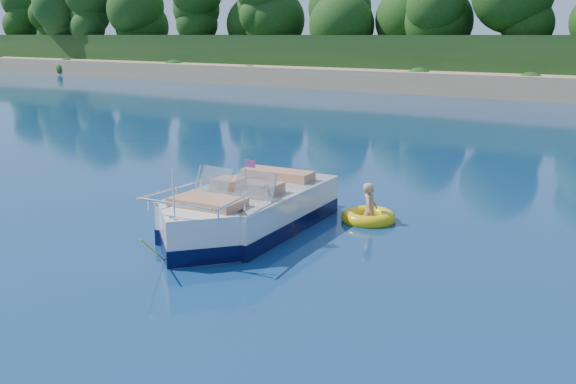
% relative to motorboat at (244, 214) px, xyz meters
% --- Properties ---
extents(ground, '(160.00, 160.00, 0.00)m').
position_rel_motorboat_xyz_m(ground, '(2.41, -2.66, -0.39)').
color(ground, '#0A234B').
rests_on(ground, ground).
extents(motorboat, '(2.55, 5.97, 1.99)m').
position_rel_motorboat_xyz_m(motorboat, '(0.00, 0.00, 0.00)').
color(motorboat, white).
rests_on(motorboat, ground).
extents(tow_tube, '(1.32, 1.32, 0.32)m').
position_rel_motorboat_xyz_m(tow_tube, '(1.77, 2.22, -0.30)').
color(tow_tube, yellow).
rests_on(tow_tube, ground).
extents(boy, '(0.58, 0.79, 1.41)m').
position_rel_motorboat_xyz_m(boy, '(1.79, 2.24, -0.39)').
color(boy, tan).
rests_on(boy, ground).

